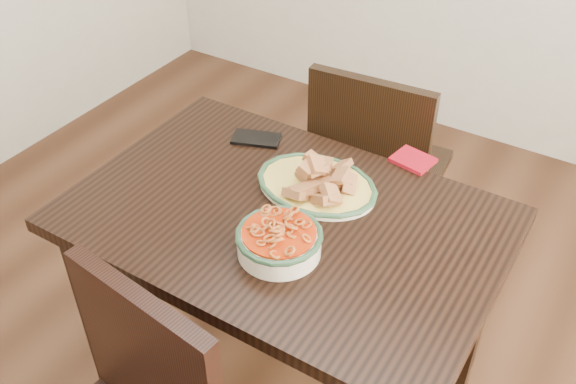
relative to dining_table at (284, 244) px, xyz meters
The scene contains 7 objects.
floor 0.65m from the dining_table, 146.73° to the left, with size 3.50×3.50×0.00m, color #341D10.
dining_table is the anchor object (origin of this frame).
chair_far 0.67m from the dining_table, 92.25° to the left, with size 0.45×0.45×0.89m.
fish_plate 0.21m from the dining_table, 82.57° to the left, with size 0.34×0.26×0.11m.
noodle_bowl 0.21m from the dining_table, 62.50° to the right, with size 0.21×0.21×0.08m.
smartphone 0.38m from the dining_table, 135.72° to the left, with size 0.15×0.08×0.01m, color black.
napkin 0.46m from the dining_table, 64.04° to the left, with size 0.11×0.09×0.01m, color maroon.
Camera 1 is at (0.79, -1.15, 1.84)m, focal length 40.00 mm.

